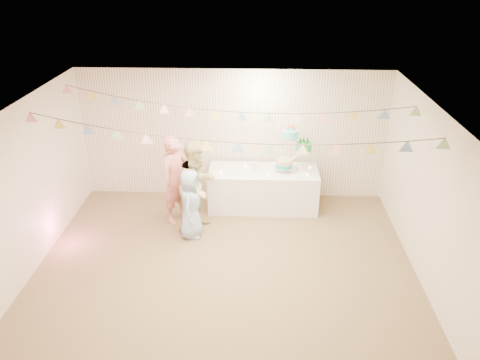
{
  "coord_description": "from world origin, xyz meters",
  "views": [
    {
      "loc": [
        0.49,
        -6.12,
        4.53
      ],
      "look_at": [
        0.2,
        0.8,
        1.15
      ],
      "focal_mm": 35.0,
      "sensor_mm": 36.0,
      "label": 1
    }
  ],
  "objects_px": {
    "person_adult_a": "(176,179)",
    "person_child": "(191,204)",
    "person_adult_b": "(197,186)",
    "table": "(263,189)",
    "cake_stand": "(293,151)"
  },
  "relations": [
    {
      "from": "person_adult_a",
      "to": "person_child",
      "type": "bearing_deg",
      "value": -115.16
    },
    {
      "from": "cake_stand",
      "to": "person_adult_b",
      "type": "bearing_deg",
      "value": -152.17
    },
    {
      "from": "cake_stand",
      "to": "person_adult_a",
      "type": "height_order",
      "value": "person_adult_a"
    },
    {
      "from": "person_adult_a",
      "to": "person_adult_b",
      "type": "bearing_deg",
      "value": -91.07
    },
    {
      "from": "table",
      "to": "person_child",
      "type": "relative_size",
      "value": 1.66
    },
    {
      "from": "cake_stand",
      "to": "person_adult_b",
      "type": "xyz_separation_m",
      "value": [
        -1.71,
        -0.9,
        -0.32
      ]
    },
    {
      "from": "cake_stand",
      "to": "person_child",
      "type": "bearing_deg",
      "value": -147.45
    },
    {
      "from": "person_adult_a",
      "to": "person_child",
      "type": "distance_m",
      "value": 0.67
    },
    {
      "from": "person_child",
      "to": "person_adult_a",
      "type": "bearing_deg",
      "value": 38.63
    },
    {
      "from": "person_adult_a",
      "to": "person_child",
      "type": "height_order",
      "value": "person_adult_a"
    },
    {
      "from": "cake_stand",
      "to": "person_adult_a",
      "type": "bearing_deg",
      "value": -163.94
    },
    {
      "from": "person_adult_a",
      "to": "person_adult_b",
      "type": "relative_size",
      "value": 0.99
    },
    {
      "from": "person_adult_a",
      "to": "table",
      "type": "bearing_deg",
      "value": -37.97
    },
    {
      "from": "table",
      "to": "person_adult_b",
      "type": "xyz_separation_m",
      "value": [
        -1.16,
        -0.85,
        0.45
      ]
    },
    {
      "from": "person_adult_a",
      "to": "person_child",
      "type": "xyz_separation_m",
      "value": [
        0.34,
        -0.53,
        -0.21
      ]
    }
  ]
}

